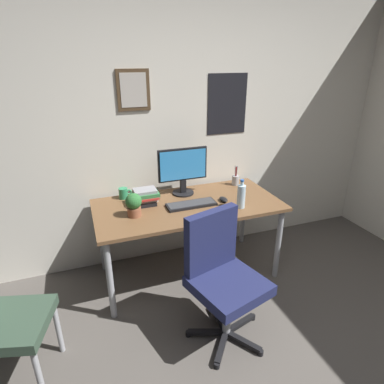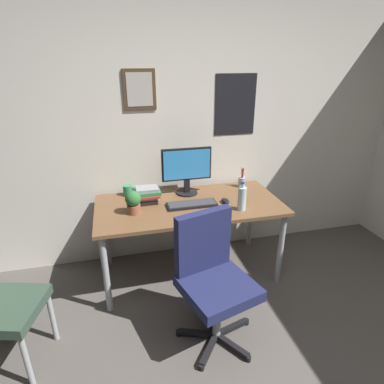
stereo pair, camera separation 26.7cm
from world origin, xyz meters
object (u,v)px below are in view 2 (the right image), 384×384
coffee_mug_near (128,190)px  book_stack_left (148,195)px  potted_plant (133,201)px  pen_cup (242,181)px  office_chair (212,274)px  keyboard (192,204)px  computer_mouse (225,201)px  monitor (187,169)px  water_bottle (242,198)px

coffee_mug_near → book_stack_left: size_ratio=0.55×
potted_plant → pen_cup: (1.08, 0.33, -0.05)m
office_chair → keyboard: office_chair is taller
keyboard → pen_cup: 0.66m
computer_mouse → potted_plant: 0.80m
pen_cup → book_stack_left: bearing=-171.0°
computer_mouse → coffee_mug_near: (-0.82, 0.37, 0.03)m
office_chair → coffee_mug_near: 1.19m
monitor → computer_mouse: (0.28, -0.29, -0.22)m
computer_mouse → coffee_mug_near: coffee_mug_near is taller
office_chair → water_bottle: bearing=51.6°
keyboard → computer_mouse: bearing=-2.2°
office_chair → coffee_mug_near: size_ratio=8.09×
water_bottle → book_stack_left: bearing=155.6°
office_chair → keyboard: bearing=87.7°
coffee_mug_near → computer_mouse: bearing=-24.3°
keyboard → monitor: bearing=86.0°
office_chair → monitor: (0.05, 0.98, 0.44)m
pen_cup → computer_mouse: bearing=-131.1°
monitor → computer_mouse: 0.46m
monitor → potted_plant: size_ratio=2.36×
keyboard → computer_mouse: 0.30m
monitor → keyboard: 0.36m
keyboard → potted_plant: 0.50m
water_bottle → coffee_mug_near: bearing=149.4°
keyboard → book_stack_left: book_stack_left is taller
monitor → coffee_mug_near: monitor is taller
monitor → computer_mouse: size_ratio=4.18×
monitor → pen_cup: bearing=3.1°
computer_mouse → coffee_mug_near: bearing=155.7°
water_bottle → pen_cup: bearing=67.8°
potted_plant → monitor: bearing=30.6°
keyboard → computer_mouse: (0.30, -0.01, 0.01)m
coffee_mug_near → potted_plant: (0.02, -0.38, 0.06)m
monitor → book_stack_left: 0.43m
potted_plant → pen_cup: pen_cup is taller
keyboard → coffee_mug_near: 0.63m
keyboard → book_stack_left: 0.40m
water_bottle → pen_cup: water_bottle is taller
monitor → office_chair: bearing=-92.8°
keyboard → coffee_mug_near: coffee_mug_near is taller
monitor → potted_plant: monitor is taller
pen_cup → potted_plant: bearing=-162.8°
computer_mouse → book_stack_left: bearing=165.2°
keyboard → water_bottle: 0.43m
monitor → keyboard: size_ratio=1.07×
potted_plant → book_stack_left: bearing=53.8°
office_chair → pen_cup: bearing=58.8°
coffee_mug_near → potted_plant: size_ratio=0.60×
coffee_mug_near → book_stack_left: bearing=-50.9°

